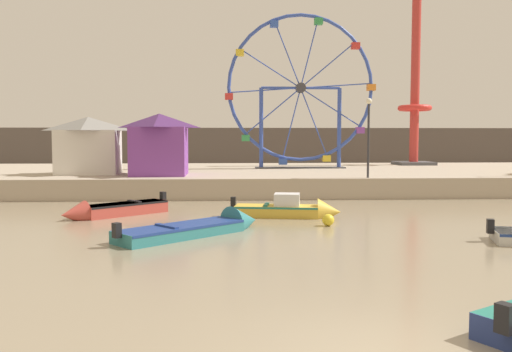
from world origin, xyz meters
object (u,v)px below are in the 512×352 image
object	(u,v)px
motorboat_mustard_yellow	(293,209)
motorboat_faded_red	(111,210)
motorboat_teal_painted	(207,227)
drop_tower_red_tower	(415,83)
carnival_booth_white_ticket	(89,144)
carnival_booth_purple_stall	(160,143)
promenade_lamp_near	(369,126)
ferris_wheel_blue_frame	(301,91)
mooring_buoy_orange	(328,220)

from	to	relation	value
motorboat_mustard_yellow	motorboat_faded_red	distance (m)	7.46
motorboat_teal_painted	drop_tower_red_tower	xyz separation A→B (m)	(15.60, 23.85, 7.40)
motorboat_mustard_yellow	motorboat_faded_red	world-z (taller)	motorboat_mustard_yellow
motorboat_faded_red	carnival_booth_white_ticket	distance (m)	10.51
carnival_booth_purple_stall	promenade_lamp_near	size ratio (longest dim) A/B	0.92
ferris_wheel_blue_frame	drop_tower_red_tower	size ratio (longest dim) A/B	0.65
promenade_lamp_near	carnival_booth_purple_stall	bearing A→B (deg)	166.29
motorboat_teal_painted	motorboat_faded_red	xyz separation A→B (m)	(-4.08, 4.04, 0.06)
drop_tower_red_tower	promenade_lamp_near	xyz separation A→B (m)	(-7.45, -13.91, -3.79)
drop_tower_red_tower	carnival_booth_white_ticket	bearing A→B (deg)	-156.13
ferris_wheel_blue_frame	mooring_buoy_orange	bearing A→B (deg)	-94.70
motorboat_teal_painted	promenade_lamp_near	world-z (taller)	promenade_lamp_near
drop_tower_red_tower	promenade_lamp_near	size ratio (longest dim) A/B	3.96
motorboat_mustard_yellow	ferris_wheel_blue_frame	bearing A→B (deg)	90.51
drop_tower_red_tower	promenade_lamp_near	bearing A→B (deg)	-118.16
motorboat_mustard_yellow	carnival_booth_white_ticket	distance (m)	15.03
motorboat_teal_painted	drop_tower_red_tower	world-z (taller)	drop_tower_red_tower
carnival_booth_purple_stall	mooring_buoy_orange	size ratio (longest dim) A/B	8.80
carnival_booth_white_ticket	mooring_buoy_orange	world-z (taller)	carnival_booth_white_ticket
motorboat_teal_painted	mooring_buoy_orange	xyz separation A→B (m)	(4.34, 1.18, 0.00)
promenade_lamp_near	ferris_wheel_blue_frame	bearing A→B (deg)	103.81
motorboat_faded_red	drop_tower_red_tower	size ratio (longest dim) A/B	0.25
motorboat_mustard_yellow	ferris_wheel_blue_frame	world-z (taller)	ferris_wheel_blue_frame
motorboat_faded_red	motorboat_teal_painted	bearing A→B (deg)	93.63
ferris_wheel_blue_frame	motorboat_faded_red	bearing A→B (deg)	-122.95
ferris_wheel_blue_frame	promenade_lamp_near	size ratio (longest dim) A/B	2.56
motorboat_mustard_yellow	carnival_booth_purple_stall	xyz separation A→B (m)	(-6.50, 9.21, 2.61)
mooring_buoy_orange	motorboat_teal_painted	bearing A→B (deg)	-164.80
carnival_booth_white_ticket	ferris_wheel_blue_frame	bearing A→B (deg)	20.10
motorboat_mustard_yellow	motorboat_teal_painted	xyz separation A→B (m)	(-3.35, -3.48, -0.09)
motorboat_faded_red	carnival_booth_white_ticket	bearing A→B (deg)	-112.79
motorboat_mustard_yellow	carnival_booth_white_ticket	bearing A→B (deg)	145.84
ferris_wheel_blue_frame	mooring_buoy_orange	size ratio (longest dim) A/B	24.42
motorboat_teal_painted	promenade_lamp_near	distance (m)	13.35
motorboat_teal_painted	drop_tower_red_tower	distance (m)	29.44
motorboat_mustard_yellow	carnival_booth_white_ticket	xyz separation A→B (m)	(-10.74, 10.21, 2.53)
promenade_lamp_near	mooring_buoy_orange	world-z (taller)	promenade_lamp_near
ferris_wheel_blue_frame	carnival_booth_white_ticket	world-z (taller)	ferris_wheel_blue_frame
motorboat_mustard_yellow	carnival_booth_purple_stall	distance (m)	11.58
motorboat_mustard_yellow	promenade_lamp_near	bearing A→B (deg)	62.81
motorboat_faded_red	drop_tower_red_tower	bearing A→B (deg)	-176.49
drop_tower_red_tower	promenade_lamp_near	world-z (taller)	drop_tower_red_tower
carnival_booth_white_ticket	carnival_booth_purple_stall	xyz separation A→B (m)	(4.23, -0.99, 0.08)
motorboat_mustard_yellow	carnival_booth_white_ticket	world-z (taller)	carnival_booth_white_ticket
ferris_wheel_blue_frame	carnival_booth_purple_stall	bearing A→B (deg)	-143.48
motorboat_faded_red	promenade_lamp_near	world-z (taller)	promenade_lamp_near
motorboat_teal_painted	carnival_booth_purple_stall	xyz separation A→B (m)	(-3.15, 12.69, 2.70)
ferris_wheel_blue_frame	promenade_lamp_near	world-z (taller)	ferris_wheel_blue_frame
motorboat_teal_painted	carnival_booth_purple_stall	size ratio (longest dim) A/B	1.29
motorboat_mustard_yellow	motorboat_faded_red	size ratio (longest dim) A/B	1.10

